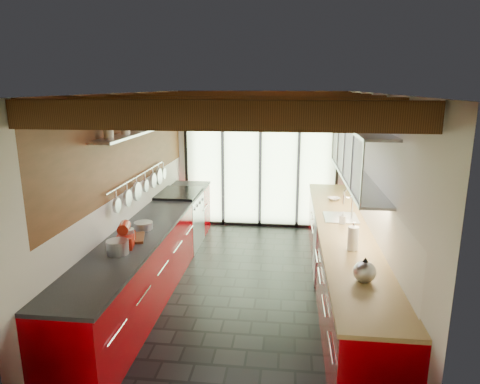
{
  "coord_description": "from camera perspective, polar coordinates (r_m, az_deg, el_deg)",
  "views": [
    {
      "loc": [
        0.55,
        -5.35,
        2.69
      ],
      "look_at": [
        -0.12,
        0.4,
        1.25
      ],
      "focal_mm": 32.0,
      "sensor_mm": 36.0,
      "label": 1
    }
  ],
  "objects": [
    {
      "name": "ceiling_beams",
      "position": [
        5.76,
        1.21,
        11.71
      ],
      "size": [
        3.14,
        5.06,
        4.9
      ],
      "color": "#593316",
      "rests_on": "ground"
    },
    {
      "name": "kettle",
      "position": [
        4.18,
        16.28,
        -10.0
      ],
      "size": [
        0.24,
        0.28,
        0.25
      ],
      "color": "silver",
      "rests_on": "right_counter"
    },
    {
      "name": "left_wall_fixtures",
      "position": [
        6.06,
        -12.95,
        5.02
      ],
      "size": [
        0.28,
        2.6,
        0.96
      ],
      "color": "silver",
      "rests_on": "ground"
    },
    {
      "name": "upper_cabinets_right",
      "position": [
        5.78,
        15.43,
        5.12
      ],
      "size": [
        0.34,
        3.0,
        3.0
      ],
      "color": "silver",
      "rests_on": "ground"
    },
    {
      "name": "range_stove",
      "position": [
        7.38,
        -7.99,
        -3.68
      ],
      "size": [
        0.66,
        0.9,
        0.97
      ],
      "color": "silver",
      "rests_on": "ground"
    },
    {
      "name": "sink_assembly",
      "position": [
        6.05,
        13.41,
        -3.04
      ],
      "size": [
        0.45,
        0.52,
        0.43
      ],
      "color": "silver",
      "rests_on": "right_counter"
    },
    {
      "name": "ground",
      "position": [
        6.01,
        0.74,
        -12.62
      ],
      "size": [
        5.5,
        5.5,
        0.0
      ],
      "primitive_type": "plane",
      "color": "black",
      "rests_on": "ground"
    },
    {
      "name": "soap_bottle",
      "position": [
        5.79,
        13.55,
        -3.36
      ],
      "size": [
        0.1,
        0.1,
        0.17
      ],
      "primitive_type": "imported",
      "rotation": [
        0.0,
        0.0,
        -0.34
      ],
      "color": "silver",
      "rests_on": "right_counter"
    },
    {
      "name": "pot_large",
      "position": [
        4.84,
        -16.01,
        -7.08
      ],
      "size": [
        0.28,
        0.28,
        0.15
      ],
      "primitive_type": "cylinder",
      "rotation": [
        0.0,
        0.0,
        0.22
      ],
      "color": "silver",
      "rests_on": "left_counter"
    },
    {
      "name": "stand_mixer",
      "position": [
        5.03,
        -15.0,
        -5.71
      ],
      "size": [
        0.25,
        0.35,
        0.29
      ],
      "color": "red",
      "rests_on": "left_counter"
    },
    {
      "name": "glass_door",
      "position": [
        8.12,
        2.75,
        6.67
      ],
      "size": [
        2.95,
        0.1,
        2.9
      ],
      "color": "#C6EAAD",
      "rests_on": "ground"
    },
    {
      "name": "left_counter",
      "position": [
        6.07,
        -11.43,
        -7.85
      ],
      "size": [
        0.68,
        5.0,
        0.92
      ],
      "color": "#940005",
      "rests_on": "ground"
    },
    {
      "name": "room_shell",
      "position": [
        5.47,
        0.79,
        3.06
      ],
      "size": [
        5.5,
        5.5,
        5.5
      ],
      "color": "silver",
      "rests_on": "ground"
    },
    {
      "name": "pot_small",
      "position": [
        5.58,
        -12.76,
        -4.39
      ],
      "size": [
        0.24,
        0.24,
        0.09
      ],
      "primitive_type": "cylinder",
      "rotation": [
        0.0,
        0.0,
        -0.02
      ],
      "color": "silver",
      "rests_on": "left_counter"
    },
    {
      "name": "right_counter",
      "position": [
        5.84,
        13.44,
        -8.87
      ],
      "size": [
        0.68,
        5.0,
        0.92
      ],
      "color": "#940005",
      "rests_on": "ground"
    },
    {
      "name": "paper_towel",
      "position": [
        4.89,
        14.83,
        -6.03
      ],
      "size": [
        0.12,
        0.12,
        0.32
      ],
      "color": "white",
      "rests_on": "right_counter"
    },
    {
      "name": "cutting_board",
      "position": [
        5.25,
        -14.09,
        -5.97
      ],
      "size": [
        0.35,
        0.42,
        0.03
      ],
      "primitive_type": "cube",
      "rotation": [
        0.0,
        0.0,
        0.28
      ],
      "color": "brown",
      "rests_on": "left_counter"
    },
    {
      "name": "bowl",
      "position": [
        6.96,
        12.39,
        -0.9
      ],
      "size": [
        0.25,
        0.25,
        0.05
      ],
      "primitive_type": "imported",
      "rotation": [
        0.0,
        0.0,
        0.41
      ],
      "color": "silver",
      "rests_on": "right_counter"
    }
  ]
}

